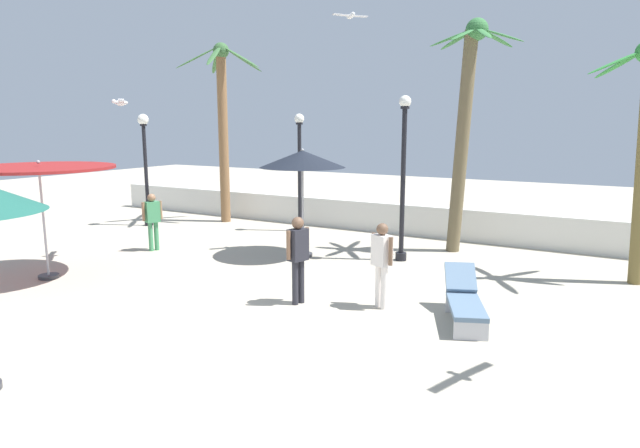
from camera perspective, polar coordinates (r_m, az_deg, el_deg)
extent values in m
plane|color=#B2A893|center=(8.87, -11.33, -12.48)|extent=(56.00, 56.00, 0.00)
cube|color=silver|center=(17.07, 10.66, 0.30)|extent=(25.20, 0.30, 0.94)
cylinder|color=#333338|center=(14.36, -1.77, -3.20)|extent=(0.49, 0.49, 0.08)
cylinder|color=#A5A5AD|center=(14.13, -1.80, 1.31)|extent=(0.05, 0.05, 2.37)
cone|color=black|center=(13.98, -1.83, 6.78)|extent=(2.20, 2.20, 0.43)
sphere|color=#99999E|center=(13.97, -1.84, 7.69)|extent=(0.08, 0.08, 0.08)
cylinder|color=#333338|center=(13.77, -26.35, -4.90)|extent=(0.44, 0.44, 0.08)
cylinder|color=#A5A5AD|center=(13.52, -26.76, 0.05)|extent=(0.05, 0.05, 2.50)
cylinder|color=maroon|center=(13.38, -27.19, 5.23)|extent=(3.16, 3.16, 0.06)
sphere|color=#99999E|center=(13.37, -27.23, 5.74)|extent=(0.08, 0.08, 0.08)
cylinder|color=brown|center=(19.40, -10.00, 8.75)|extent=(0.35, 0.33, 5.81)
sphere|color=#376235|center=(19.53, -10.25, 17.30)|extent=(0.53, 0.53, 0.53)
ellipsoid|color=#376235|center=(19.04, -8.23, 16.80)|extent=(1.44, 0.27, 0.80)
ellipsoid|color=#376235|center=(19.81, -8.00, 16.56)|extent=(0.86, 1.36, 0.80)
ellipsoid|color=#376235|center=(20.28, -10.70, 16.34)|extent=(1.25, 1.05, 0.80)
ellipsoid|color=#376235|center=(19.41, -12.66, 16.54)|extent=(1.12, 1.19, 0.80)
ellipsoid|color=#376235|center=(18.75, -10.98, 16.82)|extent=(0.74, 1.40, 0.80)
ellipsoid|color=#2F8438|center=(13.75, 28.60, 14.32)|extent=(1.05, 0.81, 0.54)
ellipsoid|color=#2F8438|center=(13.12, 28.38, 14.58)|extent=(1.10, 0.72, 0.54)
cylinder|color=brown|center=(14.97, 14.52, 7.98)|extent=(0.60, 0.35, 5.74)
sphere|color=#35723A|center=(15.08, 16.00, 18.87)|extent=(0.56, 0.56, 0.56)
ellipsoid|color=#35723A|center=(14.92, 18.30, 18.17)|extent=(1.14, 0.20, 0.46)
ellipsoid|color=#35723A|center=(15.42, 17.78, 17.93)|extent=(0.85, 1.03, 0.46)
ellipsoid|color=#35723A|center=(15.64, 15.73, 17.92)|extent=(0.58, 1.14, 0.46)
ellipsoid|color=#35723A|center=(15.42, 14.12, 18.10)|extent=(1.12, 0.64, 0.46)
ellipsoid|color=#35723A|center=(15.06, 13.58, 18.32)|extent=(1.15, 0.48, 0.46)
ellipsoid|color=#35723A|center=(14.55, 14.72, 18.56)|extent=(0.51, 1.15, 0.46)
ellipsoid|color=#35723A|center=(14.49, 16.66, 18.51)|extent=(0.75, 1.09, 0.46)
cylinder|color=black|center=(14.06, 8.40, -3.35)|extent=(0.28, 0.28, 0.20)
cylinder|color=black|center=(13.75, 8.60, 3.94)|extent=(0.12, 0.12, 3.79)
cylinder|color=black|center=(13.67, 8.82, 11.86)|extent=(0.22, 0.22, 0.06)
sphere|color=white|center=(13.68, 8.84, 12.47)|extent=(0.29, 0.29, 0.29)
cylinder|color=black|center=(17.69, -2.09, -0.40)|extent=(0.28, 0.28, 0.20)
cylinder|color=black|center=(17.46, -2.13, 4.78)|extent=(0.12, 0.12, 3.41)
cylinder|color=black|center=(17.37, -2.16, 10.38)|extent=(0.22, 0.22, 0.06)
sphere|color=white|center=(17.38, -2.17, 10.89)|extent=(0.31, 0.31, 0.31)
cylinder|color=black|center=(19.51, -17.35, 0.15)|extent=(0.28, 0.28, 0.20)
cylinder|color=black|center=(19.31, -17.61, 4.77)|extent=(0.12, 0.12, 3.36)
cylinder|color=black|center=(19.23, -17.89, 9.76)|extent=(0.22, 0.22, 0.06)
sphere|color=white|center=(19.23, -17.92, 10.30)|extent=(0.36, 0.36, 0.36)
cube|color=#B7B7BC|center=(9.23, 15.42, -10.56)|extent=(0.52, 0.25, 0.35)
cube|color=#B7B7BC|center=(10.44, 14.44, -8.02)|extent=(0.52, 0.25, 0.35)
cube|color=slate|center=(9.78, 14.95, -8.25)|extent=(1.04, 1.50, 0.08)
cube|color=slate|center=(10.54, 14.40, -5.34)|extent=(0.73, 0.74, 0.44)
cylinder|color=#26262D|center=(10.61, -1.96, -5.96)|extent=(0.12, 0.12, 0.86)
cylinder|color=#26262D|center=(10.51, -2.60, -6.13)|extent=(0.12, 0.12, 0.86)
cube|color=#26262D|center=(10.38, -2.31, -2.17)|extent=(0.32, 0.41, 0.61)
sphere|color=brown|center=(10.29, -2.32, 0.11)|extent=(0.23, 0.23, 0.23)
cylinder|color=brown|center=(10.53, -1.35, -1.81)|extent=(0.08, 0.08, 0.55)
cylinder|color=brown|center=(10.21, -3.29, -2.21)|extent=(0.08, 0.08, 0.55)
cylinder|color=silver|center=(10.45, 6.09, -6.38)|extent=(0.12, 0.12, 0.82)
cylinder|color=silver|center=(10.34, 6.66, -6.59)|extent=(0.12, 0.12, 0.82)
cube|color=silver|center=(10.22, 6.45, -2.74)|extent=(0.43, 0.37, 0.58)
sphere|color=brown|center=(10.13, 6.50, -0.53)|extent=(0.22, 0.22, 0.22)
cylinder|color=brown|center=(10.39, 5.60, -2.33)|extent=(0.08, 0.08, 0.52)
cylinder|color=brown|center=(10.03, 7.34, -2.83)|extent=(0.08, 0.08, 0.52)
cylinder|color=#3F8C59|center=(15.55, -17.18, -1.26)|extent=(0.12, 0.12, 0.79)
cylinder|color=#3F8C59|center=(15.61, -16.63, -1.19)|extent=(0.12, 0.12, 0.79)
cube|color=#3F8C59|center=(15.46, -17.03, 1.22)|extent=(0.36, 0.42, 0.56)
sphere|color=#936B4C|center=(15.41, -17.11, 2.63)|extent=(0.21, 0.21, 0.21)
cylinder|color=#936B4C|center=(15.38, -17.87, 1.23)|extent=(0.08, 0.08, 0.50)
cylinder|color=#936B4C|center=(15.55, -16.22, 1.41)|extent=(0.08, 0.08, 0.50)
ellipsoid|color=white|center=(14.80, 3.15, 20.74)|extent=(0.32, 0.30, 0.12)
sphere|color=white|center=(14.65, 3.44, 20.96)|extent=(0.10, 0.10, 0.10)
cube|color=silver|center=(14.90, 4.03, 20.74)|extent=(0.41, 0.45, 0.03)
cube|color=silver|center=(14.71, 2.26, 20.88)|extent=(0.41, 0.45, 0.04)
ellipsoid|color=white|center=(14.59, -19.96, 11.76)|extent=(0.29, 0.32, 0.12)
sphere|color=white|center=(14.58, -20.64, 11.84)|extent=(0.10, 0.10, 0.10)
cube|color=silver|center=(14.31, -19.93, 11.88)|extent=(0.52, 0.46, 0.04)
cube|color=silver|center=(14.86, -19.99, 11.80)|extent=(0.51, 0.45, 0.16)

